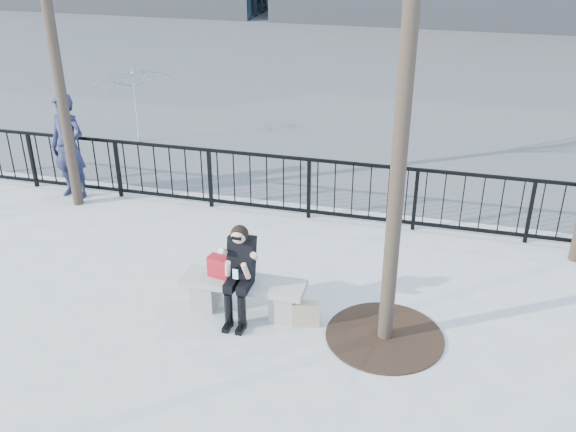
# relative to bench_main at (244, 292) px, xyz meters

# --- Properties ---
(ground) EXTENTS (120.00, 120.00, 0.00)m
(ground) POSITION_rel_bench_main_xyz_m (0.00, 0.00, -0.30)
(ground) COLOR #A4A49E
(ground) RESTS_ON ground
(street_surface) EXTENTS (60.00, 23.00, 0.01)m
(street_surface) POSITION_rel_bench_main_xyz_m (0.00, 15.00, -0.30)
(street_surface) COLOR #474747
(street_surface) RESTS_ON ground
(railing) EXTENTS (14.00, 0.06, 1.10)m
(railing) POSITION_rel_bench_main_xyz_m (0.00, 3.00, 0.25)
(railing) COLOR black
(railing) RESTS_ON ground
(tree_grate) EXTENTS (1.50, 1.50, 0.02)m
(tree_grate) POSITION_rel_bench_main_xyz_m (1.90, -0.10, -0.29)
(tree_grate) COLOR black
(tree_grate) RESTS_ON ground
(bench_main) EXTENTS (1.65, 0.46, 0.49)m
(bench_main) POSITION_rel_bench_main_xyz_m (0.00, 0.00, 0.00)
(bench_main) COLOR gray
(bench_main) RESTS_ON ground
(seated_woman) EXTENTS (0.50, 0.64, 1.34)m
(seated_woman) POSITION_rel_bench_main_xyz_m (0.00, -0.16, 0.37)
(seated_woman) COLOR black
(seated_woman) RESTS_ON ground
(handbag) EXTENTS (0.37, 0.23, 0.29)m
(handbag) POSITION_rel_bench_main_xyz_m (-0.31, 0.02, 0.33)
(handbag) COLOR #A4141E
(handbag) RESTS_ON bench_main
(shopping_bag) EXTENTS (0.38, 0.21, 0.34)m
(shopping_bag) POSITION_rel_bench_main_xyz_m (0.87, -0.09, -0.13)
(shopping_bag) COLOR #C0B087
(shopping_bag) RESTS_ON ground
(standing_man) EXTENTS (0.76, 0.55, 1.94)m
(standing_man) POSITION_rel_bench_main_xyz_m (-4.23, 2.80, 0.67)
(standing_man) COLOR black
(standing_man) RESTS_ON ground
(vendor_umbrella) EXTENTS (1.89, 1.92, 1.70)m
(vendor_umbrella) POSITION_rel_bench_main_xyz_m (-4.42, 5.79, 0.55)
(vendor_umbrella) COLOR yellow
(vendor_umbrella) RESTS_ON ground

